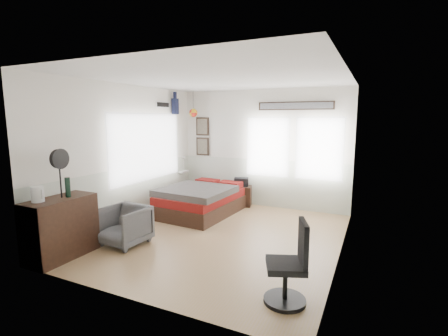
# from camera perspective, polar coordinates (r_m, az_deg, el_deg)

# --- Properties ---
(ground_plane) EXTENTS (4.00, 4.50, 0.01)m
(ground_plane) POSITION_cam_1_polar(r_m,az_deg,el_deg) (5.84, -0.80, -11.90)
(ground_plane) COLOR #A9844F
(room_shell) EXTENTS (4.02, 4.52, 2.71)m
(room_shell) POSITION_cam_1_polar(r_m,az_deg,el_deg) (5.68, -0.71, 4.30)
(room_shell) COLOR silver
(room_shell) RESTS_ON ground_plane
(wall_decor) EXTENTS (3.55, 1.32, 1.44)m
(wall_decor) POSITION_cam_1_polar(r_m,az_deg,el_deg) (7.71, -1.83, 9.09)
(wall_decor) COLOR black
(wall_decor) RESTS_ON room_shell
(bed) EXTENTS (1.46, 1.97, 0.60)m
(bed) POSITION_cam_1_polar(r_m,az_deg,el_deg) (7.08, -4.05, -5.67)
(bed) COLOR black
(bed) RESTS_ON ground_plane
(dresser) EXTENTS (0.48, 1.00, 0.90)m
(dresser) POSITION_cam_1_polar(r_m,az_deg,el_deg) (5.43, -26.76, -9.38)
(dresser) COLOR black
(dresser) RESTS_ON ground_plane
(armchair) EXTENTS (0.73, 0.75, 0.64)m
(armchair) POSITION_cam_1_polar(r_m,az_deg,el_deg) (5.61, -17.12, -9.65)
(armchair) COLOR #59595B
(armchair) RESTS_ON ground_plane
(nightstand) EXTENTS (0.55, 0.48, 0.47)m
(nightstand) POSITION_cam_1_polar(r_m,az_deg,el_deg) (7.71, 3.04, -4.89)
(nightstand) COLOR black
(nightstand) RESTS_ON ground_plane
(task_chair) EXTENTS (0.54, 0.54, 0.95)m
(task_chair) POSITION_cam_1_polar(r_m,az_deg,el_deg) (3.84, 11.59, -17.16)
(task_chair) COLOR black
(task_chair) RESTS_ON ground_plane
(kettle) EXTENTS (0.19, 0.17, 0.22)m
(kettle) POSITION_cam_1_polar(r_m,az_deg,el_deg) (5.20, -29.95, -3.99)
(kettle) COLOR silver
(kettle) RESTS_ON dresser
(bottle) EXTENTS (0.07, 0.07, 0.29)m
(bottle) POSITION_cam_1_polar(r_m,az_deg,el_deg) (5.30, -25.77, -3.06)
(bottle) COLOR black
(bottle) RESTS_ON dresser
(stand_fan) EXTENTS (0.10, 0.30, 0.72)m
(stand_fan) POSITION_cam_1_polar(r_m,az_deg,el_deg) (5.24, -26.98, 1.31)
(stand_fan) COLOR black
(stand_fan) RESTS_ON dresser
(black_bag) EXTENTS (0.38, 0.31, 0.19)m
(black_bag) POSITION_cam_1_polar(r_m,az_deg,el_deg) (7.64, 3.06, -2.46)
(black_bag) COLOR black
(black_bag) RESTS_ON nightstand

